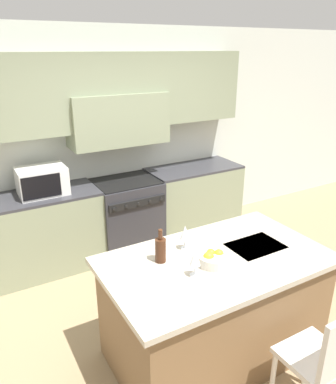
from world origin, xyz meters
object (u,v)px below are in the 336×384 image
at_px(wine_glass_far, 185,233).
at_px(range_stove, 127,215).
at_px(wine_bottle, 161,249).
at_px(fruit_bowl, 213,258).
at_px(wine_glass_near, 195,258).
at_px(island_chair, 325,358).
at_px(microwave, 42,181).

bearing_deg(wine_glass_far, range_stove, 81.89).
bearing_deg(range_stove, wine_bottle, -105.63).
bearing_deg(fruit_bowl, range_stove, 84.90).
height_order(wine_bottle, wine_glass_near, wine_bottle).
bearing_deg(wine_glass_near, fruit_bowl, 17.29).
height_order(island_chair, fruit_bowl, fruit_bowl).
bearing_deg(range_stove, fruit_bowl, -95.10).
bearing_deg(island_chair, wine_glass_far, 108.96).
relative_size(range_stove, wine_bottle, 3.46).
bearing_deg(island_chair, microwave, 110.90).
bearing_deg(wine_bottle, island_chair, -58.40).
bearing_deg(range_stove, island_chair, -87.36).
relative_size(island_chair, wine_glass_near, 4.66).
relative_size(microwave, wine_glass_near, 2.46).
distance_m(range_stove, wine_glass_far, 1.87).
bearing_deg(microwave, island_chair, -69.10).
xyz_separation_m(wine_glass_near, wine_glass_far, (0.14, 0.36, 0.00)).
bearing_deg(wine_bottle, fruit_bowl, -34.44).
bearing_deg(wine_glass_far, island_chair, -71.04).
xyz_separation_m(island_chair, wine_glass_near, (-0.53, 0.76, 0.50)).
height_order(microwave, island_chair, microwave).
xyz_separation_m(microwave, wine_glass_far, (0.72, -1.78, -0.02)).
relative_size(wine_bottle, wine_glass_near, 1.29).
relative_size(range_stove, microwave, 1.81).
bearing_deg(range_stove, wine_glass_near, -100.53).
distance_m(range_stove, microwave, 1.15).
distance_m(island_chair, wine_glass_near, 1.05).
xyz_separation_m(microwave, wine_bottle, (0.46, -1.84, -0.06)).
distance_m(wine_glass_near, wine_glass_far, 0.39).
relative_size(microwave, fruit_bowl, 2.03).
distance_m(island_chair, wine_glass_far, 1.28).
relative_size(wine_bottle, fruit_bowl, 1.06).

